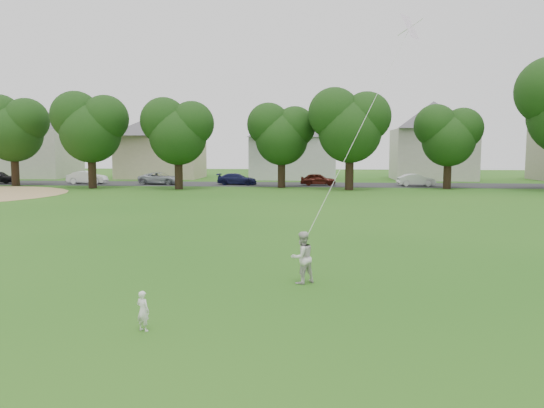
{
  "coord_description": "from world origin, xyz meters",
  "views": [
    {
      "loc": [
        3.21,
        -10.76,
        3.66
      ],
      "look_at": [
        2.03,
        2.0,
        2.3
      ],
      "focal_mm": 35.0,
      "sensor_mm": 36.0,
      "label": 1
    }
  ],
  "objects": [
    {
      "name": "ground",
      "position": [
        0.0,
        0.0,
        0.0
      ],
      "size": [
        160.0,
        160.0,
        0.0
      ],
      "primitive_type": "plane",
      "color": "#1C5112",
      "rests_on": "ground"
    },
    {
      "name": "street",
      "position": [
        0.0,
        42.0,
        0.01
      ],
      "size": [
        90.0,
        7.0,
        0.01
      ],
      "primitive_type": "cube",
      "color": "#2D2D30",
      "rests_on": "ground"
    },
    {
      "name": "toddler",
      "position": [
        -0.31,
        -0.73,
        0.41
      ],
      "size": [
        0.36,
        0.3,
        0.82
      ],
      "primitive_type": "imported",
      "rotation": [
        0.0,
        0.0,
        2.72
      ],
      "color": "white",
      "rests_on": "ground"
    },
    {
      "name": "older_boy",
      "position": [
        2.73,
        3.33,
        0.71
      ],
      "size": [
        0.88,
        0.85,
        1.42
      ],
      "primitive_type": "imported",
      "rotation": [
        0.0,
        0.0,
        3.79
      ],
      "color": "silver",
      "rests_on": "ground"
    },
    {
      "name": "kite",
      "position": [
        4.43,
        5.51,
        4.34
      ],
      "size": [
        2.14,
        2.69,
        8.62
      ],
      "color": "white",
      "rests_on": "ground"
    },
    {
      "name": "tree_row",
      "position": [
        6.65,
        36.57,
        6.3
      ],
      "size": [
        82.92,
        7.92,
        11.51
      ],
      "color": "black",
      "rests_on": "ground"
    },
    {
      "name": "parked_cars",
      "position": [
        -10.59,
        41.0,
        0.61
      ],
      "size": [
        45.93,
        2.41,
        1.3
      ],
      "color": "black",
      "rests_on": "ground"
    },
    {
      "name": "house_row",
      "position": [
        -0.74,
        52.0,
        5.13
      ],
      "size": [
        76.96,
        14.05,
        10.56
      ],
      "color": "beige",
      "rests_on": "ground"
    }
  ]
}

